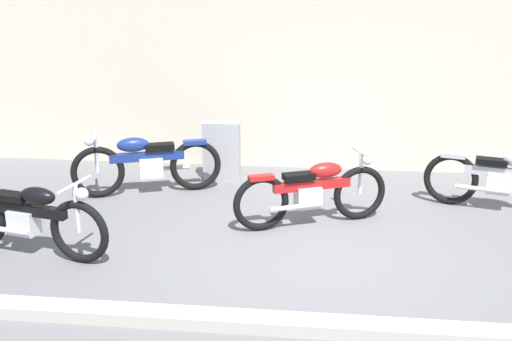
# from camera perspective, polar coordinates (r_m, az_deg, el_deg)

# --- Properties ---
(ground_plane) EXTENTS (40.00, 40.00, 0.00)m
(ground_plane) POSITION_cam_1_polar(r_m,az_deg,el_deg) (6.87, 5.79, -8.00)
(ground_plane) COLOR slate
(building_wall) EXTENTS (18.00, 0.30, 2.63)m
(building_wall) POSITION_cam_1_polar(r_m,az_deg,el_deg) (9.73, 6.30, 7.89)
(building_wall) COLOR beige
(building_wall) RESTS_ON ground_plane
(curb_strip) EXTENTS (18.00, 0.24, 0.12)m
(curb_strip) POSITION_cam_1_polar(r_m,az_deg,el_deg) (5.53, 5.59, -14.21)
(curb_strip) COLOR #B7B2A8
(curb_strip) RESTS_ON ground_plane
(stone_marker) EXTENTS (0.56, 0.22, 0.89)m
(stone_marker) POSITION_cam_1_polar(r_m,az_deg,el_deg) (9.18, -3.22, 1.79)
(stone_marker) COLOR #9E9EA3
(stone_marker) RESTS_ON ground_plane
(motorcycle_black) EXTENTS (2.01, 0.68, 0.91)m
(motorcycle_black) POSITION_cam_1_polar(r_m,az_deg,el_deg) (7.17, -20.48, -4.12)
(motorcycle_black) COLOR black
(motorcycle_black) RESTS_ON ground_plane
(motorcycle_red) EXTENTS (1.88, 0.93, 0.90)m
(motorcycle_red) POSITION_cam_1_polar(r_m,az_deg,el_deg) (7.55, 5.34, -1.98)
(motorcycle_red) COLOR black
(motorcycle_red) RESTS_ON ground_plane
(motorcycle_blue) EXTENTS (2.00, 0.91, 0.94)m
(motorcycle_blue) POSITION_cam_1_polar(r_m,az_deg,el_deg) (8.72, -10.22, 0.69)
(motorcycle_blue) COLOR black
(motorcycle_blue) RESTS_ON ground_plane
(motorcycle_silver) EXTENTS (1.98, 0.78, 0.91)m
(motorcycle_silver) POSITION_cam_1_polar(r_m,az_deg,el_deg) (8.58, 22.23, -0.77)
(motorcycle_silver) COLOR black
(motorcycle_silver) RESTS_ON ground_plane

